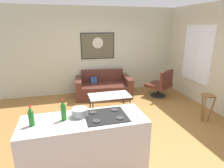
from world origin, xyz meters
TOP-DOWN VIEW (x-y plane):
  - ground at (0.00, 0.00)m, footprint 6.40×6.40m
  - back_wall at (0.00, 2.42)m, footprint 6.40×0.05m
  - right_wall at (2.62, 0.30)m, footprint 0.05×6.40m
  - couch at (-0.01, 1.91)m, footprint 1.83×1.08m
  - coffee_table at (-0.11, 0.71)m, footprint 1.08×0.59m
  - armchair at (1.75, 1.35)m, footprint 0.91×0.90m
  - bar_stool at (1.96, -0.42)m, footprint 0.34×0.33m
  - kitchen_counter at (-1.01, -1.36)m, footprint 1.78×0.68m
  - soda_bottle at (-1.70, -1.37)m, footprint 0.07×0.07m
  - soda_bottle_2 at (-1.29, -1.32)m, footprint 0.07×0.07m
  - mixing_bowl at (-1.06, -1.26)m, footprint 0.24×0.24m
  - wall_painting at (-0.08, 2.38)m, footprint 1.11×0.03m
  - window at (2.59, 0.90)m, footprint 0.03×1.21m

SIDE VIEW (x-z plane):
  - ground at x=0.00m, z-range -0.04..0.00m
  - couch at x=-0.01m, z-range -0.13..0.68m
  - armchair at x=1.75m, z-range -0.03..0.86m
  - coffee_table at x=-0.11m, z-range 0.19..0.65m
  - kitchen_counter at x=-1.01m, z-range -0.01..0.95m
  - bar_stool at x=1.96m, z-range 0.17..0.85m
  - mixing_bowl at x=-1.06m, z-range 0.93..1.05m
  - soda_bottle at x=-1.70m, z-range 0.92..1.21m
  - soda_bottle_2 at x=-1.29m, z-range 0.92..1.24m
  - back_wall at x=0.00m, z-range 0.00..2.80m
  - right_wall at x=2.62m, z-range 0.00..2.80m
  - window at x=2.59m, z-range 0.58..2.24m
  - wall_painting at x=-0.08m, z-range 1.15..2.00m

